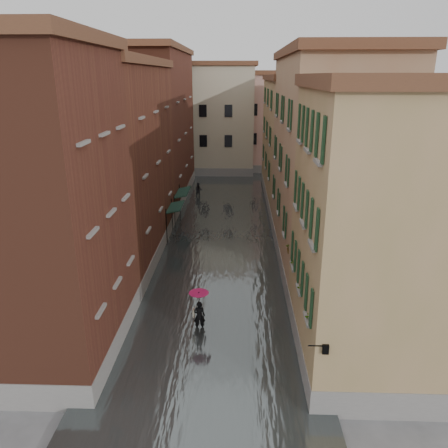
# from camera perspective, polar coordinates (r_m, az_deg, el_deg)

# --- Properties ---
(ground) EXTENTS (120.00, 120.00, 0.00)m
(ground) POSITION_cam_1_polar(r_m,az_deg,el_deg) (22.45, -1.68, -13.27)
(ground) COLOR #565659
(ground) RESTS_ON ground
(floodwater) EXTENTS (10.00, 60.00, 0.20)m
(floodwater) POSITION_cam_1_polar(r_m,az_deg,el_deg) (34.12, -0.32, -1.45)
(floodwater) COLOR #464C4D
(floodwater) RESTS_ON ground
(building_left_near) EXTENTS (6.00, 8.00, 13.00)m
(building_left_near) POSITION_cam_1_polar(r_m,az_deg,el_deg) (19.66, -23.08, 1.25)
(building_left_near) COLOR brown
(building_left_near) RESTS_ON ground
(building_left_mid) EXTENTS (6.00, 14.00, 12.50)m
(building_left_mid) POSITION_cam_1_polar(r_m,az_deg,el_deg) (29.72, -14.38, 7.24)
(building_left_mid) COLOR #5B2F1C
(building_left_mid) RESTS_ON ground
(building_left_far) EXTENTS (6.00, 16.00, 14.00)m
(building_left_far) POSITION_cam_1_polar(r_m,az_deg,el_deg) (44.04, -9.09, 12.19)
(building_left_far) COLOR brown
(building_left_far) RESTS_ON ground
(building_right_near) EXTENTS (6.00, 8.00, 11.50)m
(building_right_near) POSITION_cam_1_polar(r_m,az_deg,el_deg) (18.94, 19.39, -1.32)
(building_right_near) COLOR olive
(building_right_near) RESTS_ON ground
(building_right_mid) EXTENTS (6.00, 14.00, 13.00)m
(building_right_mid) POSITION_cam_1_polar(r_m,az_deg,el_deg) (29.06, 13.38, 7.56)
(building_right_mid) COLOR #9F8060
(building_right_mid) RESTS_ON ground
(building_right_far) EXTENTS (6.00, 16.00, 11.50)m
(building_right_far) POSITION_cam_1_polar(r_m,az_deg,el_deg) (43.79, 9.61, 10.47)
(building_right_far) COLOR olive
(building_right_far) RESTS_ON ground
(building_end_cream) EXTENTS (12.00, 9.00, 13.00)m
(building_end_cream) POSITION_cam_1_polar(r_m,az_deg,el_deg) (57.39, -2.38, 13.40)
(building_end_cream) COLOR #B1A98C
(building_end_cream) RESTS_ON ground
(building_end_pink) EXTENTS (10.00, 9.00, 12.00)m
(building_end_pink) POSITION_cam_1_polar(r_m,az_deg,el_deg) (59.46, 6.68, 13.00)
(building_end_pink) COLOR #CB988E
(building_end_pink) RESTS_ON ground
(awning_near) EXTENTS (1.09, 2.84, 2.80)m
(awning_near) POSITION_cam_1_polar(r_m,az_deg,el_deg) (33.10, -6.42, 2.10)
(awning_near) COLOR #153025
(awning_near) RESTS_ON ground
(awning_far) EXTENTS (1.09, 3.39, 2.80)m
(awning_far) POSITION_cam_1_polar(r_m,az_deg,el_deg) (37.27, -5.46, 4.06)
(awning_far) COLOR #153025
(awning_far) RESTS_ON ground
(wall_lantern) EXTENTS (0.71, 0.22, 0.35)m
(wall_lantern) POSITION_cam_1_polar(r_m,az_deg,el_deg) (16.04, 13.02, -15.54)
(wall_lantern) COLOR black
(wall_lantern) RESTS_ON ground
(window_planters) EXTENTS (0.59, 8.03, 0.84)m
(window_planters) POSITION_cam_1_polar(r_m,az_deg,el_deg) (20.20, 9.89, -6.10)
(window_planters) COLOR brown
(window_planters) RESTS_ON ground
(pedestrian_main) EXTENTS (0.99, 0.99, 2.06)m
(pedestrian_main) POSITION_cam_1_polar(r_m,az_deg,el_deg) (21.56, -3.28, -10.78)
(pedestrian_main) COLOR black
(pedestrian_main) RESTS_ON ground
(pedestrian_far) EXTENTS (0.83, 0.69, 1.56)m
(pedestrian_far) POSITION_cam_1_polar(r_m,az_deg,el_deg) (44.75, -3.33, 4.38)
(pedestrian_far) COLOR black
(pedestrian_far) RESTS_ON ground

